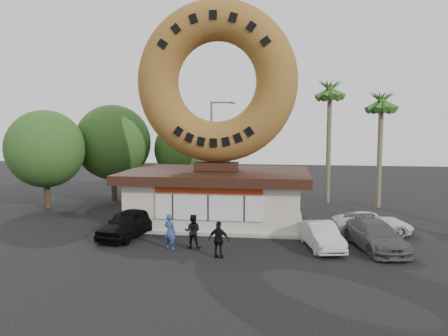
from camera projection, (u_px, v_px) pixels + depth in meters
name	position (u px, v px, depth m)	size (l,w,h in m)	color
ground	(198.00, 250.00, 21.31)	(90.00, 90.00, 0.00)	black
donut_shop	(217.00, 195.00, 27.03)	(11.20, 7.20, 3.80)	silver
giant_donut	(217.00, 82.00, 26.33)	(9.76, 9.76, 2.49)	#945F2B
tree_west	(113.00, 142.00, 34.94)	(6.00, 6.00, 7.65)	#473321
tree_mid	(186.00, 149.00, 36.22)	(5.20, 5.20, 6.63)	#473321
tree_far	(45.00, 149.00, 31.51)	(5.60, 5.60, 7.14)	#473321
palm_near	(330.00, 94.00, 33.21)	(2.60, 2.60, 9.75)	#726651
palm_far	(381.00, 105.00, 31.36)	(2.60, 2.60, 8.75)	#726651
street_lamp	(213.00, 143.00, 36.87)	(2.11, 0.20, 8.00)	#59595E
person_left	(170.00, 232.00, 21.47)	(0.64, 0.42, 1.77)	navy
person_center	(193.00, 231.00, 21.68)	(0.82, 0.64, 1.69)	black
person_right	(219.00, 240.00, 20.05)	(1.01, 0.42, 1.72)	black
car_black	(127.00, 224.00, 23.76)	(1.76, 4.38, 1.49)	black
car_silver	(321.00, 236.00, 21.63)	(1.36, 3.89, 1.28)	#B2B2B7
car_grey	(376.00, 236.00, 21.45)	(1.92, 4.71, 1.37)	#4C4E50
car_white	(372.00, 223.00, 24.43)	(2.00, 4.34, 1.21)	silver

